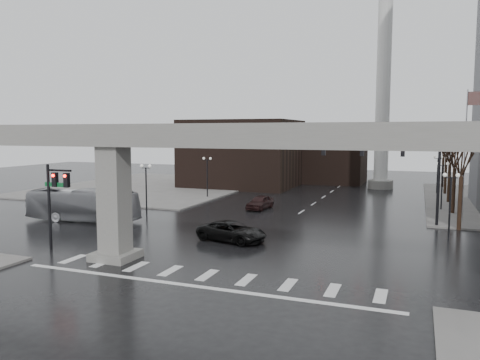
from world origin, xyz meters
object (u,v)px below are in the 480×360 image
at_px(signal_mast_arm, 393,159).
at_px(city_bus, 83,205).
at_px(pickup_truck, 232,231).
at_px(far_car, 260,202).

distance_m(signal_mast_arm, city_bus, 28.50).
height_order(pickup_truck, far_car, pickup_truck).
bearing_deg(signal_mast_arm, pickup_truck, -133.26).
height_order(signal_mast_arm, city_bus, signal_mast_arm).
relative_size(signal_mast_arm, far_car, 2.79).
relative_size(signal_mast_arm, pickup_truck, 2.24).
distance_m(pickup_truck, city_bus, 16.11).
bearing_deg(city_bus, signal_mast_arm, -76.74).
xyz_separation_m(signal_mast_arm, far_car, (-13.55, 3.34, -5.09)).
bearing_deg(city_bus, pickup_truck, -104.35).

